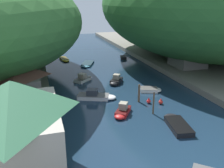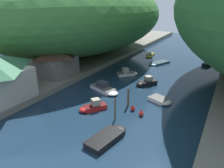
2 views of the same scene
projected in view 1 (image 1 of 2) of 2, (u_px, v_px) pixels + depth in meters
name	position (u px, v px, depth m)	size (l,w,h in m)	color
water_surface	(112.00, 81.00, 45.14)	(130.00, 130.00, 0.00)	#192D42
right_bank	(215.00, 69.00, 51.06)	(22.00, 120.00, 0.97)	slate
hillside_right	(198.00, 5.00, 56.07)	(41.96, 58.75, 23.69)	#2D662D
waterfront_building	(14.00, 117.00, 21.42)	(8.08, 10.84, 6.80)	#B2A899
boathouse_shed	(16.00, 81.00, 33.49)	(6.77, 6.99, 5.11)	slate
right_bank_cottage	(188.00, 56.00, 50.60)	(6.02, 6.75, 4.21)	slate
boat_small_dinghy	(97.00, 96.00, 37.03)	(6.00, 3.94, 1.47)	white
boat_moored_right	(65.00, 59.00, 60.36)	(2.09, 5.24, 0.43)	gold
boat_yellow_tender	(151.00, 90.00, 40.05)	(3.81, 3.06, 0.55)	silver
boat_navy_launch	(122.00, 112.00, 31.87)	(3.28, 3.89, 1.50)	red
boat_cabin_cruiser	(123.00, 57.00, 62.38)	(2.00, 3.35, 0.61)	black
boat_open_rowboat	(176.00, 123.00, 29.14)	(2.87, 5.64, 0.62)	black
boat_red_skiff	(87.00, 64.00, 55.81)	(4.18, 6.03, 0.43)	teal
boat_far_right_bank	(84.00, 78.00, 45.24)	(4.03, 3.96, 1.45)	silver
boat_mid_channel	(116.00, 81.00, 43.63)	(3.39, 3.99, 1.55)	black
mooring_post_middle	(154.00, 103.00, 31.77)	(0.21, 0.21, 3.02)	brown
mooring_post_fourth	(139.00, 93.00, 35.60)	(0.30, 0.30, 2.70)	brown
channel_buoy_near	(161.00, 102.00, 35.12)	(0.61, 0.61, 0.92)	red
channel_buoy_far	(149.00, 101.00, 35.39)	(0.60, 0.60, 0.90)	red
person_on_quay	(35.00, 128.00, 24.73)	(0.35, 0.43, 1.69)	#282D3D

